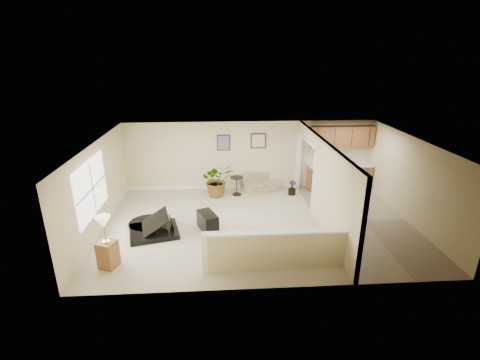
{
  "coord_description": "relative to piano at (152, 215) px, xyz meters",
  "views": [
    {
      "loc": [
        -1.13,
        -9.18,
        4.77
      ],
      "look_at": [
        -0.52,
        0.4,
        1.25
      ],
      "focal_mm": 26.0,
      "sensor_mm": 36.0,
      "label": 1
    }
  ],
  "objects": [
    {
      "name": "piano_bench",
      "position": [
        1.53,
        0.01,
        -0.26
      ],
      "size": [
        0.66,
        0.87,
        0.52
      ],
      "primitive_type": "cube",
      "rotation": [
        0.0,
        0.0,
        0.4
      ],
      "color": "black",
      "rests_on": "floor"
    },
    {
      "name": "kitchen_vinyl",
      "position": [
        6.17,
        0.28,
        -0.51
      ],
      "size": [
        2.7,
        6.0,
        0.01
      ],
      "primitive_type": "cube",
      "color": "#998B67",
      "rests_on": "floor"
    },
    {
      "name": "left_window",
      "position": [
        -1.46,
        -0.22,
        0.93
      ],
      "size": [
        0.05,
        2.15,
        1.45
      ],
      "primitive_type": "cube",
      "color": "white",
      "rests_on": "left_wall"
    },
    {
      "name": "kitchen_cabinets",
      "position": [
        6.22,
        3.01,
        0.35
      ],
      "size": [
        2.36,
        0.65,
        2.33
      ],
      "color": "brown",
      "rests_on": "floor"
    },
    {
      "name": "small_plant",
      "position": [
        4.47,
        2.47,
        -0.3
      ],
      "size": [
        0.29,
        0.29,
        0.52
      ],
      "color": "black",
      "rests_on": "floor"
    },
    {
      "name": "ceiling",
      "position": [
        3.02,
        0.28,
        1.98
      ],
      "size": [
        9.0,
        6.0,
        0.04
      ],
      "primitive_type": "cube",
      "color": "silver",
      "rests_on": "back_wall"
    },
    {
      "name": "piano",
      "position": [
        0.0,
        0.0,
        0.0
      ],
      "size": [
        1.74,
        1.75,
        1.24
      ],
      "rotation": [
        0.0,
        0.0,
        0.24
      ],
      "color": "black",
      "rests_on": "floor"
    },
    {
      "name": "front_wall",
      "position": [
        3.02,
        -2.72,
        0.73
      ],
      "size": [
        9.0,
        0.04,
        2.5
      ],
      "primitive_type": "cube",
      "color": "beige",
      "rests_on": "floor"
    },
    {
      "name": "interior_partition",
      "position": [
        4.82,
        0.53,
        0.7
      ],
      "size": [
        0.18,
        5.99,
        2.5
      ],
      "color": "beige",
      "rests_on": "floor"
    },
    {
      "name": "palm_plant",
      "position": [
        1.82,
        2.54,
        0.07
      ],
      "size": [
        1.25,
        1.14,
        1.19
      ],
      "color": "black",
      "rests_on": "floor"
    },
    {
      "name": "right_wall",
      "position": [
        7.52,
        0.28,
        0.73
      ],
      "size": [
        0.04,
        6.0,
        2.5
      ],
      "primitive_type": "cube",
      "color": "beige",
      "rests_on": "floor"
    },
    {
      "name": "pony_half_wall",
      "position": [
        3.1,
        -2.02,
        0.0
      ],
      "size": [
        3.42,
        0.22,
        1.0
      ],
      "color": "beige",
      "rests_on": "floor"
    },
    {
      "name": "left_wall",
      "position": [
        -1.48,
        0.28,
        0.73
      ],
      "size": [
        0.04,
        6.0,
        2.5
      ],
      "primitive_type": "cube",
      "color": "beige",
      "rests_on": "floor"
    },
    {
      "name": "lamp_stand",
      "position": [
        -0.76,
        -1.67,
        0.04
      ],
      "size": [
        0.5,
        0.5,
        1.31
      ],
      "color": "brown",
      "rests_on": "floor"
    },
    {
      "name": "loveseat",
      "position": [
        3.45,
        2.97,
        -0.22
      ],
      "size": [
        1.63,
        1.24,
        0.78
      ],
      "rotation": [
        0.0,
        0.0,
        0.38
      ],
      "color": "tan",
      "rests_on": "floor"
    },
    {
      "name": "back_wall",
      "position": [
        3.02,
        3.28,
        0.73
      ],
      "size": [
        9.0,
        0.04,
        2.5
      ],
      "primitive_type": "cube",
      "color": "beige",
      "rests_on": "floor"
    },
    {
      "name": "wall_art_left",
      "position": [
        2.07,
        3.25,
        1.23
      ],
      "size": [
        0.48,
        0.04,
        0.58
      ],
      "color": "#382414",
      "rests_on": "back_wall"
    },
    {
      "name": "wall_mirror",
      "position": [
        3.32,
        3.25,
        1.28
      ],
      "size": [
        0.55,
        0.04,
        0.55
      ],
      "color": "#382414",
      "rests_on": "back_wall"
    },
    {
      "name": "floor",
      "position": [
        3.02,
        0.28,
        -0.52
      ],
      "size": [
        9.0,
        9.0,
        0.0
      ],
      "primitive_type": "plane",
      "color": "#B2A68A",
      "rests_on": "ground"
    },
    {
      "name": "accent_table",
      "position": [
        2.5,
        2.58,
        -0.09
      ],
      "size": [
        0.46,
        0.46,
        0.67
      ],
      "color": "black",
      "rests_on": "floor"
    }
  ]
}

